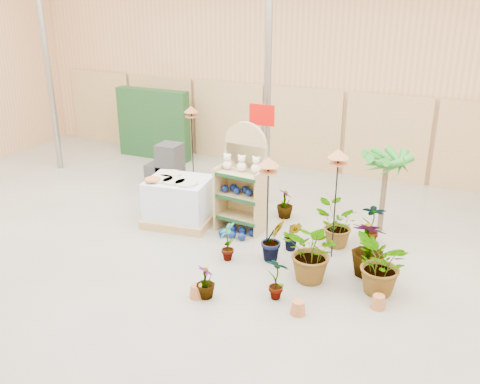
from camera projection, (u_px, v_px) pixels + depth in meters
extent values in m
cube|color=gray|center=(183.00, 284.00, 8.32)|extent=(15.00, 12.00, 0.10)
cube|color=tan|center=(307.00, 76.00, 12.61)|extent=(15.00, 0.10, 4.50)
cylinder|color=gray|center=(49.00, 77.00, 12.52)|extent=(0.14, 0.14, 4.50)
cylinder|color=gray|center=(268.00, 96.00, 10.44)|extent=(0.14, 0.14, 4.50)
cube|color=tan|center=(101.00, 107.00, 15.23)|extent=(1.90, 0.06, 2.00)
cube|color=tan|center=(161.00, 114.00, 14.47)|extent=(1.90, 0.06, 2.00)
cube|color=tan|center=(228.00, 121.00, 13.72)|extent=(1.90, 0.06, 2.00)
cube|color=tan|center=(303.00, 129.00, 12.96)|extent=(1.90, 0.06, 2.00)
cube|color=tan|center=(386.00, 138.00, 12.20)|extent=(1.90, 0.06, 2.00)
cube|color=tan|center=(246.00, 186.00, 9.91)|extent=(0.85, 0.16, 1.60)
cylinder|color=tan|center=(246.00, 145.00, 9.62)|extent=(0.85, 0.16, 0.85)
cube|color=tan|center=(240.00, 216.00, 9.89)|extent=(0.85, 0.55, 0.04)
cube|color=#0F3819|center=(235.00, 221.00, 9.70)|extent=(0.81, 0.11, 0.06)
cube|color=tan|center=(240.00, 195.00, 9.74)|extent=(0.85, 0.55, 0.04)
cube|color=#0F3819|center=(235.00, 200.00, 9.54)|extent=(0.81, 0.11, 0.06)
cube|color=tan|center=(240.00, 173.00, 9.58)|extent=(0.85, 0.55, 0.04)
cube|color=#0F3819|center=(235.00, 178.00, 9.38)|extent=(0.81, 0.11, 0.06)
cube|color=tan|center=(220.00, 197.00, 9.93)|extent=(0.08, 0.47, 1.22)
cube|color=tan|center=(261.00, 204.00, 9.62)|extent=(0.08, 0.47, 1.22)
sphere|color=white|center=(227.00, 165.00, 9.70)|extent=(0.17, 0.17, 0.17)
sphere|color=white|center=(227.00, 158.00, 9.65)|extent=(0.13, 0.13, 0.13)
sphere|color=white|center=(242.00, 167.00, 9.59)|extent=(0.18, 0.18, 0.18)
sphere|color=white|center=(242.00, 159.00, 9.54)|extent=(0.13, 0.13, 0.13)
sphere|color=white|center=(256.00, 169.00, 9.48)|extent=(0.19, 0.19, 0.19)
sphere|color=white|center=(256.00, 161.00, 9.43)|extent=(0.13, 0.13, 0.13)
sphere|color=navy|center=(225.00, 189.00, 9.80)|extent=(0.14, 0.14, 0.14)
sphere|color=navy|center=(233.00, 188.00, 9.85)|extent=(0.14, 0.14, 0.14)
sphere|color=navy|center=(237.00, 191.00, 9.71)|extent=(0.14, 0.14, 0.14)
sphere|color=navy|center=(245.00, 189.00, 9.76)|extent=(0.14, 0.14, 0.14)
sphere|color=navy|center=(249.00, 193.00, 9.62)|extent=(0.14, 0.14, 0.14)
sphere|color=navy|center=(258.00, 191.00, 9.67)|extent=(0.14, 0.14, 0.14)
sphere|color=navy|center=(222.00, 233.00, 9.72)|extent=(0.15, 0.15, 0.15)
sphere|color=navy|center=(233.00, 229.00, 9.89)|extent=(0.15, 0.15, 0.15)
sphere|color=navy|center=(232.00, 235.00, 9.65)|extent=(0.15, 0.15, 0.15)
sphere|color=navy|center=(242.00, 230.00, 9.82)|extent=(0.15, 0.15, 0.15)
sphere|color=navy|center=(242.00, 237.00, 9.58)|extent=(0.15, 0.15, 0.15)
sphere|color=navy|center=(252.00, 232.00, 9.75)|extent=(0.15, 0.15, 0.15)
cube|color=tan|center=(180.00, 219.00, 10.30)|extent=(1.37, 1.19, 0.16)
cube|color=silver|center=(179.00, 197.00, 10.13)|extent=(1.25, 1.07, 0.73)
cylinder|color=beige|center=(162.00, 179.00, 9.96)|extent=(0.42, 0.42, 0.04)
cylinder|color=beige|center=(174.00, 181.00, 9.86)|extent=(0.42, 0.42, 0.04)
cylinder|color=beige|center=(186.00, 183.00, 9.76)|extent=(0.42, 0.42, 0.04)
cylinder|color=beige|center=(171.00, 174.00, 10.22)|extent=(0.42, 0.42, 0.04)
cube|color=#292929|center=(171.00, 176.00, 12.04)|extent=(0.50, 0.50, 0.50)
cube|color=#292929|center=(170.00, 155.00, 11.86)|extent=(0.50, 0.50, 0.50)
cube|color=#292929|center=(159.00, 174.00, 12.16)|extent=(0.50, 0.50, 0.50)
cube|color=#18411C|center=(153.00, 124.00, 13.82)|extent=(2.00, 0.30, 1.80)
cylinder|color=gray|center=(262.00, 160.00, 10.40)|extent=(0.05, 0.05, 2.20)
cube|color=#B80A05|center=(262.00, 115.00, 10.04)|extent=(0.50, 0.03, 0.40)
cylinder|color=black|center=(267.00, 216.00, 8.72)|extent=(0.02, 0.02, 1.54)
cylinder|color=#B2693B|center=(268.00, 172.00, 8.43)|extent=(0.30, 0.30, 0.02)
cone|color=#B2693B|center=(268.00, 162.00, 8.37)|extent=(0.34, 0.34, 0.14)
cylinder|color=black|center=(335.00, 212.00, 8.73)|extent=(0.02, 0.02, 1.66)
cylinder|color=#B2693B|center=(338.00, 164.00, 8.43)|extent=(0.30, 0.30, 0.02)
cone|color=#B2693B|center=(339.00, 153.00, 8.37)|extent=(0.34, 0.34, 0.14)
cylinder|color=black|center=(192.00, 147.00, 12.54)|extent=(0.02, 0.02, 1.45)
cylinder|color=#B2693B|center=(191.00, 116.00, 12.28)|extent=(0.30, 0.30, 0.02)
cone|color=#B2693B|center=(191.00, 109.00, 12.22)|extent=(0.34, 0.34, 0.14)
cylinder|color=brown|center=(383.00, 198.00, 9.76)|extent=(0.10, 0.10, 1.30)
imported|color=#248124|center=(227.00, 241.00, 8.83)|extent=(0.38, 0.43, 0.68)
imported|color=#248124|center=(273.00, 239.00, 8.81)|extent=(0.52, 0.53, 0.75)
imported|color=#248124|center=(314.00, 252.00, 8.14)|extent=(1.07, 0.98, 1.00)
imported|color=#248124|center=(368.00, 248.00, 8.33)|extent=(0.53, 0.53, 0.93)
imported|color=#248124|center=(373.00, 223.00, 9.34)|extent=(0.44, 0.32, 0.80)
imported|color=#248124|center=(293.00, 235.00, 9.16)|extent=(0.33, 0.28, 0.56)
imported|color=#248124|center=(336.00, 225.00, 9.26)|extent=(0.87, 0.80, 0.80)
imported|color=#248124|center=(206.00, 282.00, 7.80)|extent=(0.40, 0.40, 0.52)
imported|color=#248124|center=(277.00, 278.00, 7.72)|extent=(0.40, 0.30, 0.69)
imported|color=#248124|center=(382.00, 265.00, 7.79)|extent=(0.90, 0.99, 0.97)
imported|color=#248124|center=(285.00, 203.00, 10.44)|extent=(0.47, 0.47, 0.59)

